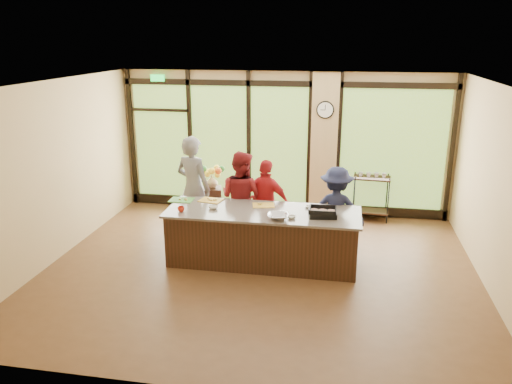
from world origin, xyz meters
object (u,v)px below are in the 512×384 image
at_px(cook_right, 336,210).
at_px(bar_cart, 371,191).
at_px(cook_left, 193,188).
at_px(island_base, 263,238).
at_px(roasting_pan, 322,214).
at_px(flower_stand, 212,206).

height_order(cook_right, bar_cart, cook_right).
bearing_deg(cook_left, cook_right, -162.83).
height_order(cook_left, cook_right, cook_left).
bearing_deg(bar_cart, island_base, -122.95).
distance_m(cook_right, roasting_pan, 0.82).
xyz_separation_m(cook_right, flower_stand, (-2.49, 0.95, -0.39)).
height_order(island_base, cook_left, cook_left).
height_order(cook_right, roasting_pan, cook_right).
distance_m(island_base, bar_cart, 3.08).
relative_size(cook_left, cook_right, 1.27).
relative_size(roasting_pan, bar_cart, 0.42).
height_order(flower_stand, bar_cart, bar_cart).
height_order(island_base, bar_cart, bar_cart).
xyz_separation_m(cook_left, flower_stand, (0.14, 0.77, -0.60)).
distance_m(roasting_pan, flower_stand, 2.92).
bearing_deg(roasting_pan, cook_left, 150.60).
bearing_deg(island_base, bar_cart, 52.74).
bearing_deg(roasting_pan, island_base, 166.77).
distance_m(roasting_pan, bar_cart, 2.71).
bearing_deg(roasting_pan, cook_right, 67.21).
bearing_deg(island_base, cook_left, 149.39).
relative_size(cook_right, bar_cart, 1.52).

